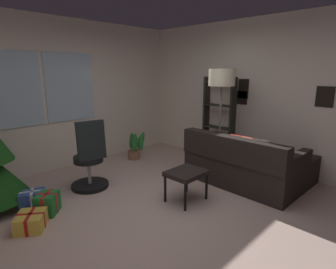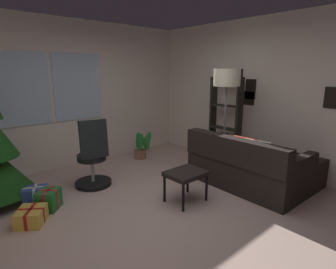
% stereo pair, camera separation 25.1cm
% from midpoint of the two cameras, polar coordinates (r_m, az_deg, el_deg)
% --- Properties ---
extents(ground_plane, '(4.80, 5.09, 0.10)m').
position_cam_midpoint_polar(ground_plane, '(3.63, 1.07, -16.73)').
color(ground_plane, '#C1A295').
extents(wall_back_with_windows, '(4.80, 0.12, 2.67)m').
position_cam_midpoint_polar(wall_back_with_windows, '(5.35, -18.49, 8.00)').
color(wall_back_with_windows, beige).
rests_on(wall_back_with_windows, ground_plane).
extents(wall_right_with_frames, '(0.12, 5.09, 2.67)m').
position_cam_midpoint_polar(wall_right_with_frames, '(5.16, 21.65, 7.52)').
color(wall_right_with_frames, beige).
rests_on(wall_right_with_frames, ground_plane).
extents(couch, '(1.50, 1.76, 0.82)m').
position_cam_midpoint_polar(couch, '(4.52, 19.24, -6.45)').
color(couch, black).
rests_on(couch, ground_plane).
extents(footstool, '(0.51, 0.42, 0.43)m').
position_cam_midpoint_polar(footstool, '(3.76, 5.67, -8.51)').
color(footstool, black).
rests_on(footstool, ground_plane).
extents(gift_box_green, '(0.37, 0.37, 0.27)m').
position_cam_midpoint_polar(gift_box_green, '(3.90, -21.90, -12.51)').
color(gift_box_green, '#1E722D').
rests_on(gift_box_green, ground_plane).
extents(gift_box_gold, '(0.43, 0.44, 0.19)m').
position_cam_midpoint_polar(gift_box_gold, '(3.66, -24.85, -15.23)').
color(gift_box_gold, gold).
rests_on(gift_box_gold, ground_plane).
extents(gift_box_blue, '(0.37, 0.33, 0.26)m').
position_cam_midpoint_polar(gift_box_blue, '(4.07, -24.24, -11.71)').
color(gift_box_blue, '#2D4C99').
rests_on(gift_box_blue, ground_plane).
extents(office_chair, '(0.56, 0.57, 1.07)m').
position_cam_midpoint_polar(office_chair, '(4.32, -13.78, -5.39)').
color(office_chair, black).
rests_on(office_chair, ground_plane).
extents(bookshelf, '(0.18, 0.64, 1.65)m').
position_cam_midpoint_polar(bookshelf, '(5.37, 13.14, 1.84)').
color(bookshelf, '#272620').
rests_on(bookshelf, ground_plane).
extents(floor_lamp, '(0.44, 0.44, 1.79)m').
position_cam_midpoint_polar(floor_lamp, '(4.69, 13.68, 10.40)').
color(floor_lamp, slate).
rests_on(floor_lamp, ground_plane).
extents(potted_plant, '(0.43, 0.43, 0.59)m').
position_cam_midpoint_polar(potted_plant, '(5.59, -4.09, -2.43)').
color(potted_plant, '#8E5E45').
rests_on(potted_plant, ground_plane).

